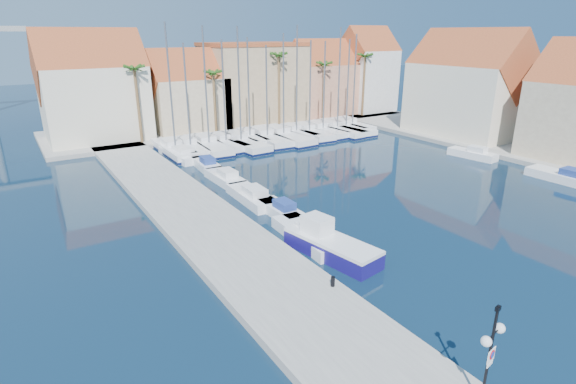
% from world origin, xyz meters
% --- Properties ---
extents(ground, '(260.00, 260.00, 0.00)m').
position_xyz_m(ground, '(0.00, 0.00, 0.00)').
color(ground, black).
rests_on(ground, ground).
extents(quay_west, '(6.00, 77.00, 0.50)m').
position_xyz_m(quay_west, '(-9.00, 13.50, 0.25)').
color(quay_west, gray).
rests_on(quay_west, ground).
extents(shore_north, '(54.00, 16.00, 0.50)m').
position_xyz_m(shore_north, '(10.00, 48.00, 0.25)').
color(shore_north, gray).
rests_on(shore_north, ground).
extents(shore_east, '(12.00, 60.00, 0.50)m').
position_xyz_m(shore_east, '(32.00, 15.00, 0.25)').
color(shore_east, gray).
rests_on(shore_east, ground).
extents(lamp_post, '(1.42, 0.57, 4.23)m').
position_xyz_m(lamp_post, '(-7.00, -6.89, 3.28)').
color(lamp_post, black).
rests_on(lamp_post, quay_west).
extents(bollard, '(0.23, 0.23, 0.56)m').
position_xyz_m(bollard, '(-6.60, 2.50, 0.78)').
color(bollard, black).
rests_on(bollard, quay_west).
extents(fishing_boat, '(3.30, 6.88, 2.31)m').
position_xyz_m(fishing_boat, '(-3.99, 6.23, 0.77)').
color(fishing_boat, navy).
rests_on(fishing_boat, ground).
extents(motorboat_west_0, '(2.45, 6.65, 1.40)m').
position_xyz_m(motorboat_west_0, '(-4.00, 8.58, 0.51)').
color(motorboat_west_0, white).
rests_on(motorboat_west_0, ground).
extents(motorboat_west_1, '(1.61, 5.01, 1.40)m').
position_xyz_m(motorboat_west_1, '(-3.22, 13.32, 0.51)').
color(motorboat_west_1, white).
rests_on(motorboat_west_1, ground).
extents(motorboat_west_2, '(2.25, 6.39, 1.40)m').
position_xyz_m(motorboat_west_2, '(-3.61, 17.38, 0.51)').
color(motorboat_west_2, white).
rests_on(motorboat_west_2, ground).
extents(motorboat_west_3, '(1.90, 5.81, 1.40)m').
position_xyz_m(motorboat_west_3, '(-3.39, 23.10, 0.51)').
color(motorboat_west_3, white).
rests_on(motorboat_west_3, ground).
extents(motorboat_west_4, '(2.15, 5.51, 1.40)m').
position_xyz_m(motorboat_west_4, '(-3.14, 28.30, 0.51)').
color(motorboat_west_4, white).
rests_on(motorboat_west_4, ground).
extents(motorboat_west_5, '(2.90, 7.57, 1.40)m').
position_xyz_m(motorboat_west_5, '(-3.90, 33.82, 0.51)').
color(motorboat_west_5, white).
rests_on(motorboat_west_5, ground).
extents(motorboat_west_6, '(2.39, 6.82, 1.40)m').
position_xyz_m(motorboat_west_6, '(-3.85, 38.47, 0.51)').
color(motorboat_west_6, white).
rests_on(motorboat_west_6, ground).
extents(motorboat_east_0, '(2.31, 7.19, 1.40)m').
position_xyz_m(motorboat_east_0, '(24.00, 5.84, 0.51)').
color(motorboat_east_0, white).
rests_on(motorboat_east_0, ground).
extents(motorboat_east_1, '(2.42, 5.51, 1.40)m').
position_xyz_m(motorboat_east_1, '(24.01, 16.31, 0.51)').
color(motorboat_east_1, white).
rests_on(motorboat_east_1, ground).
extents(sailboat_0, '(2.70, 10.00, 14.48)m').
position_xyz_m(sailboat_0, '(-3.96, 36.03, 0.61)').
color(sailboat_0, white).
rests_on(sailboat_0, ground).
extents(sailboat_1, '(2.94, 9.12, 12.35)m').
position_xyz_m(sailboat_1, '(-2.03, 36.15, 0.60)').
color(sailboat_1, white).
rests_on(sailboat_1, ground).
extents(sailboat_2, '(3.31, 10.71, 14.14)m').
position_xyz_m(sailboat_2, '(0.23, 36.05, 0.60)').
color(sailboat_2, white).
rests_on(sailboat_2, ground).
extents(sailboat_3, '(3.20, 9.30, 12.65)m').
position_xyz_m(sailboat_3, '(2.40, 36.03, 0.60)').
color(sailboat_3, white).
rests_on(sailboat_3, ground).
extents(sailboat_4, '(3.63, 11.29, 14.10)m').
position_xyz_m(sailboat_4, '(4.05, 35.35, 0.59)').
color(sailboat_4, white).
rests_on(sailboat_4, ground).
extents(sailboat_5, '(2.17, 8.10, 12.88)m').
position_xyz_m(sailboat_5, '(6.20, 36.85, 0.63)').
color(sailboat_5, white).
rests_on(sailboat_5, ground).
extents(sailboat_6, '(3.55, 11.00, 11.97)m').
position_xyz_m(sailboat_6, '(8.20, 35.95, 0.57)').
color(sailboat_6, white).
rests_on(sailboat_6, ground).
extents(sailboat_7, '(3.67, 12.08, 13.32)m').
position_xyz_m(sailboat_7, '(10.47, 35.81, 0.57)').
color(sailboat_7, white).
rests_on(sailboat_7, ground).
extents(sailboat_8, '(3.03, 8.82, 14.30)m').
position_xyz_m(sailboat_8, '(12.86, 36.19, 0.64)').
color(sailboat_8, white).
rests_on(sailboat_8, ground).
extents(sailboat_9, '(3.36, 10.34, 12.47)m').
position_xyz_m(sailboat_9, '(14.58, 35.60, 0.58)').
color(sailboat_9, white).
rests_on(sailboat_9, ground).
extents(sailboat_10, '(3.02, 10.00, 12.36)m').
position_xyz_m(sailboat_10, '(16.93, 35.77, 0.58)').
color(sailboat_10, white).
rests_on(sailboat_10, ground).
extents(sailboat_11, '(3.76, 11.11, 14.04)m').
position_xyz_m(sailboat_11, '(19.01, 35.34, 0.59)').
color(sailboat_11, white).
rests_on(sailboat_11, ground).
extents(sailboat_12, '(3.06, 11.16, 12.56)m').
position_xyz_m(sailboat_12, '(20.78, 35.53, 0.57)').
color(sailboat_12, white).
rests_on(sailboat_12, ground).
extents(sailboat_13, '(2.77, 9.14, 13.21)m').
position_xyz_m(sailboat_13, '(22.73, 36.30, 0.61)').
color(sailboat_13, white).
rests_on(sailboat_13, ground).
extents(building_0, '(12.30, 9.00, 13.50)m').
position_xyz_m(building_0, '(-10.00, 47.00, 6.52)').
color(building_0, beige).
rests_on(building_0, shore_north).
extents(building_1, '(10.30, 8.00, 11.00)m').
position_xyz_m(building_1, '(2.00, 47.00, 5.30)').
color(building_1, tan).
rests_on(building_1, shore_north).
extents(building_2, '(14.20, 10.20, 11.50)m').
position_xyz_m(building_2, '(13.00, 48.00, 6.26)').
color(building_2, tan).
rests_on(building_2, shore_north).
extents(building_3, '(10.30, 8.00, 12.00)m').
position_xyz_m(building_3, '(25.00, 47.00, 5.86)').
color(building_3, '#BB745E').
rests_on(building_3, shore_north).
extents(building_4, '(8.30, 8.00, 14.00)m').
position_xyz_m(building_4, '(34.00, 46.00, 6.97)').
color(building_4, silver).
rests_on(building_4, shore_north).
extents(building_6, '(9.00, 14.30, 13.50)m').
position_xyz_m(building_6, '(32.00, 24.00, 6.52)').
color(building_6, beige).
rests_on(building_6, shore_east).
extents(palm_0, '(2.60, 2.60, 10.15)m').
position_xyz_m(palm_0, '(-6.00, 42.00, 9.08)').
color(palm_0, brown).
rests_on(palm_0, shore_north).
extents(palm_1, '(2.60, 2.60, 9.15)m').
position_xyz_m(palm_1, '(4.00, 42.00, 8.14)').
color(palm_1, brown).
rests_on(palm_1, shore_north).
extents(palm_2, '(2.60, 2.60, 11.15)m').
position_xyz_m(palm_2, '(14.00, 42.00, 10.02)').
color(palm_2, brown).
rests_on(palm_2, shore_north).
extents(palm_3, '(2.60, 2.60, 9.65)m').
position_xyz_m(palm_3, '(22.00, 42.00, 8.61)').
color(palm_3, brown).
rests_on(palm_3, shore_north).
extents(palm_4, '(2.60, 2.60, 10.65)m').
position_xyz_m(palm_4, '(30.00, 42.00, 9.55)').
color(palm_4, brown).
rests_on(palm_4, shore_north).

